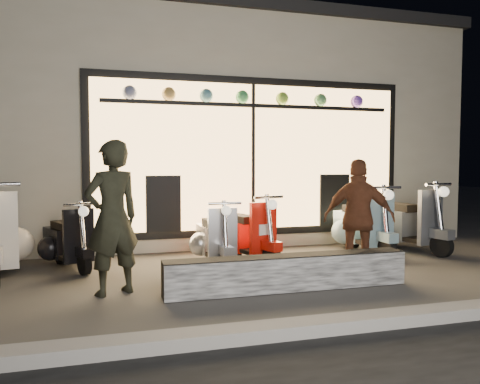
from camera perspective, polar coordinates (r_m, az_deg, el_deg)
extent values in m
plane|color=#383533|center=(5.94, -0.28, -10.53)|extent=(40.00, 40.00, 0.00)
cube|color=slate|center=(4.12, 7.49, -16.14)|extent=(40.00, 0.25, 0.12)
cube|color=beige|center=(10.68, -7.51, 6.46)|extent=(10.00, 6.00, 4.00)
cube|color=black|center=(11.00, -7.60, 17.46)|extent=(10.20, 6.20, 0.20)
cube|color=black|center=(7.89, 1.48, 4.29)|extent=(5.45, 0.06, 2.65)
cube|color=#FFBF6B|center=(7.86, 1.57, 4.29)|extent=(5.20, 0.04, 2.40)
cube|color=black|center=(7.87, 1.67, 10.49)|extent=(4.90, 0.06, 0.06)
cube|color=black|center=(5.43, 5.87, -9.74)|extent=(2.84, 0.28, 0.40)
cylinder|color=black|center=(6.22, -1.70, -8.50)|extent=(0.09, 0.30, 0.30)
cylinder|color=black|center=(7.05, -3.58, -7.07)|extent=(0.11, 0.30, 0.30)
cube|color=#B6B5BA|center=(6.34, -2.14, -5.15)|extent=(0.40, 0.07, 0.72)
cube|color=#B6B5BA|center=(6.94, -3.41, -5.71)|extent=(0.38, 0.62, 0.40)
cube|color=black|center=(6.82, -3.25, -3.80)|extent=(0.25, 0.49, 0.10)
sphere|color=#FFF2CC|center=(6.11, -1.69, -2.26)|extent=(0.13, 0.13, 0.13)
cylinder|color=black|center=(6.47, 3.88, -7.94)|extent=(0.19, 0.33, 0.32)
cylinder|color=black|center=(7.22, -0.71, -6.74)|extent=(0.21, 0.34, 0.32)
cube|color=red|center=(6.56, 2.84, -4.55)|extent=(0.43, 0.20, 0.76)
cube|color=red|center=(7.11, -0.30, -5.30)|extent=(0.58, 0.74, 0.43)
cube|color=black|center=(7.00, 0.13, -3.28)|extent=(0.41, 0.58, 0.11)
sphere|color=#FFF2CC|center=(6.36, 3.96, -1.52)|extent=(0.18, 0.18, 0.14)
cylinder|color=black|center=(6.43, -18.44, -8.29)|extent=(0.20, 0.31, 0.30)
cylinder|color=black|center=(7.23, -20.96, -7.04)|extent=(0.22, 0.31, 0.30)
cube|color=black|center=(6.54, -19.08, -5.08)|extent=(0.39, 0.22, 0.71)
cube|color=black|center=(7.12, -20.77, -5.70)|extent=(0.58, 0.71, 0.40)
cube|color=black|center=(7.00, -20.58, -3.83)|extent=(0.42, 0.54, 0.10)
sphere|color=#FFF2CC|center=(6.32, -18.53, -2.26)|extent=(0.17, 0.17, 0.13)
cylinder|color=black|center=(7.33, 17.50, -6.61)|extent=(0.11, 0.35, 0.35)
cylinder|color=black|center=(8.19, 13.45, -5.49)|extent=(0.13, 0.35, 0.35)
cube|color=#7BA2AF|center=(7.45, 16.63, -3.31)|extent=(0.47, 0.08, 0.84)
cube|color=#7BA2AF|center=(8.08, 13.83, -4.08)|extent=(0.44, 0.73, 0.47)
cube|color=black|center=(7.96, 14.24, -2.11)|extent=(0.30, 0.58, 0.12)
sphere|color=#FFF2CC|center=(7.23, 17.66, -0.34)|extent=(0.16, 0.16, 0.15)
cylinder|color=black|center=(7.86, 23.37, -6.01)|extent=(0.18, 0.38, 0.36)
cylinder|color=black|center=(8.55, 17.73, -5.15)|extent=(0.20, 0.38, 0.36)
cube|color=#595C61|center=(7.94, 22.17, -2.87)|extent=(0.49, 0.18, 0.87)
cube|color=#595C61|center=(8.45, 18.28, -3.73)|extent=(0.60, 0.83, 0.49)
cube|color=black|center=(8.34, 18.85, -1.77)|extent=(0.42, 0.65, 0.13)
sphere|color=#FFF2CC|center=(7.77, 23.58, 0.04)|extent=(0.19, 0.19, 0.16)
imported|color=black|center=(5.30, -15.30, -3.04)|extent=(0.73, 0.63, 1.70)
imported|color=brown|center=(6.11, 14.31, -3.12)|extent=(0.95, 0.73, 1.50)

